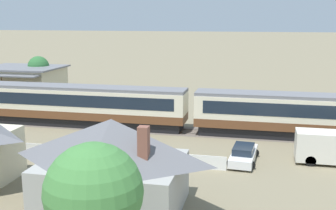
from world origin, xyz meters
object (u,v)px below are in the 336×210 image
object	(u,v)px
yard_tree_0	(39,67)
parked_car_white	(243,154)
yard_tree_1	(94,192)
delivery_truck_cream	(332,147)
station_building	(24,84)
passenger_train	(194,109)
cottage_grey_roof_2	(112,163)

from	to	relation	value
yard_tree_0	parked_car_white	bearing A→B (deg)	-34.86
parked_car_white	yard_tree_1	bearing A→B (deg)	167.65
yard_tree_0	yard_tree_1	size ratio (longest dim) A/B	0.95
delivery_truck_cream	yard_tree_1	bearing A→B (deg)	-122.82
station_building	yard_tree_0	world-z (taller)	yard_tree_0
delivery_truck_cream	yard_tree_0	bearing A→B (deg)	151.88
passenger_train	yard_tree_0	world-z (taller)	yard_tree_0
passenger_train	station_building	distance (m)	26.42
cottage_grey_roof_2	yard_tree_0	bearing A→B (deg)	125.61
cottage_grey_roof_2	yard_tree_0	xyz separation A→B (m)	(-21.08, 29.44, 1.68)
station_building	parked_car_white	world-z (taller)	station_building
cottage_grey_roof_2	delivery_truck_cream	xyz separation A→B (m)	(13.64, 10.88, -1.51)
station_building	yard_tree_1	xyz separation A→B (m)	(24.36, -35.17, 1.90)
station_building	cottage_grey_roof_2	bearing A→B (deg)	-51.14
parked_car_white	yard_tree_1	size ratio (longest dim) A/B	0.79
parked_car_white	yard_tree_0	xyz separation A→B (m)	(-28.18, 19.63, 3.85)
cottage_grey_roof_2	yard_tree_1	distance (m)	7.69
delivery_truck_cream	yard_tree_1	distance (m)	21.84
passenger_train	yard_tree_0	distance (m)	25.94
cottage_grey_roof_2	delivery_truck_cream	distance (m)	17.51
cottage_grey_roof_2	parked_car_white	world-z (taller)	cottage_grey_roof_2
yard_tree_1	parked_car_white	bearing A→B (deg)	73.15
passenger_train	cottage_grey_roof_2	distance (m)	17.75
yard_tree_1	yard_tree_0	bearing A→B (deg)	122.04
cottage_grey_roof_2	yard_tree_1	bearing A→B (deg)	-75.32
station_building	passenger_train	bearing A→B (deg)	-22.75
delivery_truck_cream	parked_car_white	bearing A→B (deg)	-170.75
passenger_train	parked_car_white	bearing A→B (deg)	-56.49
cottage_grey_roof_2	yard_tree_0	distance (m)	36.25
station_building	yard_tree_1	bearing A→B (deg)	-55.29
delivery_truck_cream	yard_tree_0	world-z (taller)	yard_tree_0
station_building	parked_car_white	distance (m)	34.67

